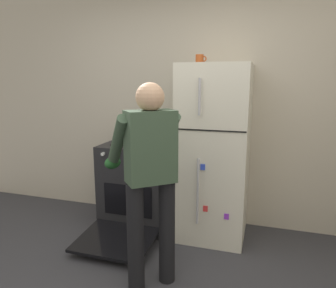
% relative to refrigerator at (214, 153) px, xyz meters
% --- Properties ---
extents(kitchen_wall_back, '(6.00, 0.10, 2.70)m').
position_rel_refrigerator_xyz_m(kitchen_wall_back, '(-0.38, 0.38, 0.46)').
color(kitchen_wall_back, beige).
rests_on(kitchen_wall_back, ground).
extents(refrigerator, '(0.68, 0.72, 1.77)m').
position_rel_refrigerator_xyz_m(refrigerator, '(0.00, 0.00, 0.00)').
color(refrigerator, silver).
rests_on(refrigerator, ground).
extents(stove_range, '(0.76, 1.23, 0.94)m').
position_rel_refrigerator_xyz_m(stove_range, '(-0.83, -0.02, -0.43)').
color(stove_range, black).
rests_on(stove_range, ground).
extents(person_cook, '(0.67, 0.70, 1.60)m').
position_rel_refrigerator_xyz_m(person_cook, '(-0.33, -0.98, 0.07)').
color(person_cook, black).
rests_on(person_cook, ground).
extents(red_pot, '(0.34, 0.24, 0.13)m').
position_rel_refrigerator_xyz_m(red_pot, '(-0.67, -0.05, 0.11)').
color(red_pot, '#236638').
rests_on(red_pot, stove_range).
extents(coffee_mug, '(0.11, 0.08, 0.10)m').
position_rel_refrigerator_xyz_m(coffee_mug, '(-0.18, 0.05, 0.93)').
color(coffee_mug, '#B24C1E').
rests_on(coffee_mug, refrigerator).
extents(pepper_mill, '(0.05, 0.05, 0.18)m').
position_rel_refrigerator_xyz_m(pepper_mill, '(-1.13, 0.20, 0.14)').
color(pepper_mill, brown).
rests_on(pepper_mill, stove_range).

